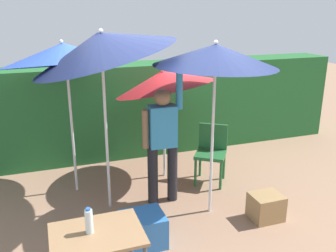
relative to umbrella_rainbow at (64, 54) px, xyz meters
name	(u,v)px	position (x,y,z in m)	size (l,w,h in m)	color
ground_plane	(175,211)	(1.20, -1.04, -2.00)	(24.00, 24.00, 0.00)	#937056
hedge_row	(132,109)	(1.20, 1.23, -1.18)	(8.00, 0.70, 1.65)	#23602D
umbrella_rainbow	(64,54)	(0.00, 0.00, 0.00)	(1.69, 1.70, 2.30)	silver
umbrella_orange	(216,56)	(1.63, -1.18, 0.06)	(1.49, 1.48, 2.24)	silver
umbrella_yellow	(163,80)	(1.40, 0.03, -0.43)	(1.56, 1.53, 1.93)	silver
umbrella_navy	(102,45)	(0.39, -0.66, 0.17)	(1.79, 1.77, 2.57)	silver
person_vendor	(163,138)	(1.13, -0.72, -1.07)	(0.55, 0.24, 1.88)	black
chair_plastic	(211,150)	(2.04, -0.36, -1.49)	(0.61, 0.61, 0.89)	#236633
cooler_box	(143,229)	(0.60, -1.59, -1.81)	(0.48, 0.42, 0.37)	#2D6BB7
crate_cardboard	(266,207)	(2.23, -1.60, -1.83)	(0.39, 0.33, 0.34)	#9E7A4C
folding_table	(97,241)	(0.00, -2.29, -1.36)	(0.80, 0.60, 0.72)	#4C4C51
bottle_water	(89,221)	(-0.06, -2.26, -1.16)	(0.07, 0.07, 0.24)	silver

